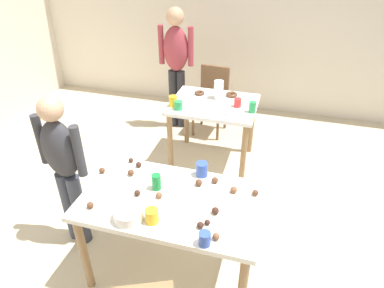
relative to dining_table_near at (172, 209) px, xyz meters
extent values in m
plane|color=beige|center=(0.04, 0.03, -0.65)|extent=(6.40, 6.40, 0.00)
cube|color=beige|center=(0.04, 3.23, 0.65)|extent=(6.40, 0.10, 2.60)
cube|color=silver|center=(0.00, 0.00, 0.08)|extent=(1.27, 0.75, 0.04)
cylinder|color=olive|center=(-0.57, -0.31, -0.30)|extent=(0.06, 0.06, 0.71)
cylinder|color=olive|center=(-0.57, 0.31, -0.30)|extent=(0.06, 0.06, 0.71)
cylinder|color=olive|center=(0.57, 0.31, -0.30)|extent=(0.06, 0.06, 0.71)
cube|color=white|center=(-0.06, 1.61, 0.08)|extent=(0.93, 0.75, 0.04)
cylinder|color=olive|center=(-0.47, 1.29, -0.30)|extent=(0.06, 0.06, 0.71)
cylinder|color=olive|center=(0.34, 1.29, -0.30)|extent=(0.06, 0.06, 0.71)
cylinder|color=olive|center=(-0.47, 1.92, -0.30)|extent=(0.06, 0.06, 0.71)
cylinder|color=olive|center=(0.34, 1.92, -0.30)|extent=(0.06, 0.06, 0.71)
cube|color=brown|center=(-0.25, 2.26, -0.22)|extent=(0.44, 0.44, 0.04)
cube|color=brown|center=(-0.24, 2.44, 0.01)|extent=(0.38, 0.08, 0.42)
cylinder|color=brown|center=(-0.10, 2.07, -0.45)|extent=(0.04, 0.04, 0.41)
cylinder|color=brown|center=(-0.44, 2.11, -0.45)|extent=(0.04, 0.04, 0.41)
cylinder|color=brown|center=(-0.07, 2.41, -0.45)|extent=(0.04, 0.04, 0.41)
cylinder|color=brown|center=(-0.41, 2.44, -0.45)|extent=(0.04, 0.04, 0.41)
cylinder|color=#383D4C|center=(-0.97, 0.11, -0.30)|extent=(0.11, 0.11, 0.69)
cylinder|color=#383D4C|center=(-0.86, 0.09, -0.30)|extent=(0.11, 0.11, 0.69)
ellipsoid|color=#333338|center=(-0.91, 0.10, 0.29)|extent=(0.35, 0.26, 0.49)
sphere|color=tan|center=(-0.91, 0.10, 0.63)|extent=(0.19, 0.19, 0.19)
cylinder|color=#333338|center=(-1.10, 0.13, 0.33)|extent=(0.08, 0.08, 0.42)
cylinder|color=#333338|center=(-0.73, 0.06, 0.33)|extent=(0.08, 0.08, 0.42)
cylinder|color=#28282D|center=(-0.66, 2.31, -0.25)|extent=(0.11, 0.11, 0.80)
cylinder|color=#28282D|center=(-0.77, 2.31, -0.25)|extent=(0.11, 0.11, 0.80)
ellipsoid|color=#9E3842|center=(-0.72, 2.31, 0.43)|extent=(0.33, 0.22, 0.57)
sphere|color=tan|center=(-0.72, 2.31, 0.82)|extent=(0.22, 0.22, 0.22)
cylinder|color=#9E3842|center=(-0.53, 2.32, 0.48)|extent=(0.07, 0.07, 0.48)
cylinder|color=#9E3842|center=(-0.91, 2.30, 0.48)|extent=(0.07, 0.07, 0.48)
cylinder|color=white|center=(-0.20, -0.26, 0.14)|extent=(0.19, 0.19, 0.08)
cylinder|color=#198438|center=(-0.14, 0.08, 0.16)|extent=(0.07, 0.07, 0.12)
cube|color=silver|center=(0.02, 0.05, 0.10)|extent=(0.17, 0.02, 0.01)
cylinder|color=#3351B2|center=(0.32, -0.33, 0.15)|extent=(0.07, 0.07, 0.09)
cylinder|color=yellow|center=(-0.05, -0.24, 0.15)|extent=(0.09, 0.09, 0.10)
cylinder|color=#3351B2|center=(0.14, 0.32, 0.16)|extent=(0.09, 0.09, 0.11)
sphere|color=brown|center=(-0.61, 0.14, 0.12)|extent=(0.04, 0.04, 0.04)
sphere|color=brown|center=(0.41, 0.19, 0.12)|extent=(0.05, 0.05, 0.05)
sphere|color=#3D2319|center=(-0.46, 0.33, 0.12)|extent=(0.04, 0.04, 0.04)
sphere|color=#3D2319|center=(-0.37, 0.29, 0.12)|extent=(0.04, 0.04, 0.04)
sphere|color=brown|center=(-0.39, 0.17, 0.12)|extent=(0.05, 0.05, 0.05)
sphere|color=brown|center=(-0.09, -0.01, 0.12)|extent=(0.04, 0.04, 0.04)
sphere|color=brown|center=(0.25, 0.26, 0.12)|extent=(0.05, 0.05, 0.05)
sphere|color=brown|center=(0.38, -0.27, 0.12)|extent=(0.05, 0.05, 0.05)
sphere|color=#3D2319|center=(0.33, -0.06, 0.12)|extent=(0.05, 0.05, 0.05)
sphere|color=brown|center=(-0.50, -0.24, 0.12)|extent=(0.05, 0.05, 0.05)
sphere|color=#3D2319|center=(-0.24, -0.03, 0.12)|extent=(0.04, 0.04, 0.04)
sphere|color=#3D2319|center=(0.26, -0.21, 0.12)|extent=(0.04, 0.04, 0.04)
sphere|color=#3D2319|center=(0.30, -0.17, 0.12)|extent=(0.04, 0.04, 0.04)
sphere|color=brown|center=(0.15, 0.20, 0.13)|extent=(0.05, 0.05, 0.05)
sphere|color=brown|center=(0.56, 0.20, 0.12)|extent=(0.04, 0.04, 0.04)
cylinder|color=white|center=(-0.04, 1.74, 0.20)|extent=(0.11, 0.11, 0.20)
cylinder|color=green|center=(0.36, 1.50, 0.16)|extent=(0.07, 0.07, 0.12)
cylinder|color=yellow|center=(-0.46, 1.41, 0.16)|extent=(0.09, 0.09, 0.11)
cylinder|color=green|center=(-0.38, 1.35, 0.15)|extent=(0.09, 0.09, 0.09)
cylinder|color=red|center=(0.20, 1.59, 0.15)|extent=(0.08, 0.08, 0.09)
torus|color=brown|center=(-0.27, 1.79, 0.12)|extent=(0.11, 0.11, 0.03)
torus|color=white|center=(0.12, 1.41, 0.11)|extent=(0.10, 0.10, 0.03)
torus|color=brown|center=(0.09, 1.83, 0.12)|extent=(0.13, 0.13, 0.04)
camera|label=1|loc=(0.64, -1.71, 1.69)|focal=31.99mm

